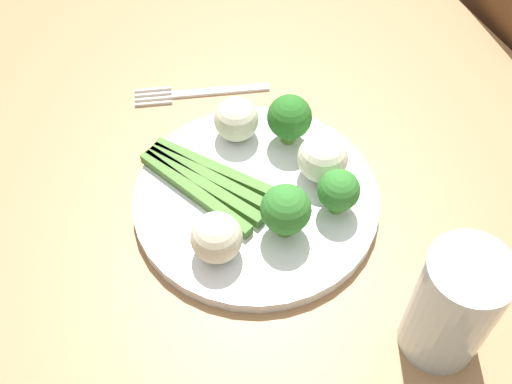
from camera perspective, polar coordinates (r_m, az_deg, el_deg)
The scene contains 12 objects.
dining_table at distance 0.77m, azimuth -3.08°, elevation -6.06°, with size 1.25×0.89×0.77m.
chair at distance 1.22m, azimuth 19.52°, elevation 7.52°, with size 0.44×0.44×0.87m.
plate at distance 0.66m, azimuth 0.00°, elevation -0.66°, with size 0.26×0.26×0.01m, color white.
asparagus_bundle at distance 0.66m, azimuth -4.53°, elevation 0.96°, with size 0.16×0.12×0.01m.
broccoli_left at distance 0.63m, azimuth 7.50°, elevation 0.11°, with size 0.04×0.04×0.05m.
broccoli_back_right at distance 0.60m, azimuth 2.72°, elevation -1.64°, with size 0.05×0.05×0.06m.
broccoli_back at distance 0.68m, azimuth 3.05°, elevation 6.74°, with size 0.05×0.05×0.06m.
cauliflower_right at distance 0.66m, azimuth 6.06°, elevation 3.09°, with size 0.05×0.05×0.05m, color white.
cauliflower_edge at distance 0.69m, azimuth -1.80°, elevation 6.61°, with size 0.05×0.05×0.05m, color silver.
cauliflower_front_left at distance 0.60m, azimuth -3.60°, elevation -4.16°, with size 0.05×0.05×0.05m, color beige.
fork at distance 0.78m, azimuth -5.11°, elevation 8.96°, with size 0.07×0.16×0.00m.
water_glass at distance 0.56m, azimuth 17.43°, elevation -9.86°, with size 0.07×0.07×0.13m, color silver.
Camera 1 is at (-0.38, 0.12, 1.31)m, focal length 44.09 mm.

